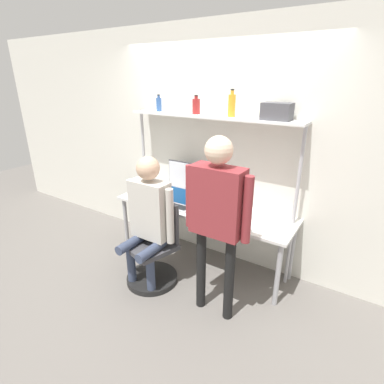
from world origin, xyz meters
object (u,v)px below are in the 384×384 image
object	(u,v)px
laptop	(179,201)
bottle_red	(196,106)
cell_phone	(201,211)
bottle_blue	(159,104)
monitor	(188,179)
person_standing	(217,207)
office_chair	(154,258)
storage_box	(277,111)
bottle_amber	(232,105)
person_seated	(148,212)

from	to	relation	value
laptop	bottle_red	world-z (taller)	bottle_red
cell_phone	bottle_blue	bearing A→B (deg)	160.64
monitor	person_standing	world-z (taller)	person_standing
cell_phone	laptop	bearing A→B (deg)	179.47
monitor	bottle_blue	bearing A→B (deg)	176.70
office_chair	bottle_blue	size ratio (longest dim) A/B	4.78
laptop	bottle_red	xyz separation A→B (m)	(0.07, 0.26, 1.04)
monitor	storage_box	distance (m)	1.30
monitor	bottle_red	world-z (taller)	bottle_red
bottle_amber	laptop	bearing A→B (deg)	-152.43
monitor	office_chair	xyz separation A→B (m)	(0.02, -0.71, -0.70)
cell_phone	bottle_amber	xyz separation A→B (m)	(0.20, 0.26, 1.13)
office_chair	storage_box	distance (m)	1.97
monitor	cell_phone	world-z (taller)	monitor
laptop	bottle_red	distance (m)	1.08
cell_phone	person_standing	xyz separation A→B (m)	(0.49, -0.55, 0.37)
office_chair	bottle_blue	distance (m)	1.77
cell_phone	bottle_blue	size ratio (longest dim) A/B	0.79
person_seated	bottle_blue	world-z (taller)	bottle_blue
cell_phone	bottle_amber	distance (m)	1.17
person_seated	bottle_blue	distance (m)	1.33
person_seated	storage_box	distance (m)	1.59
person_standing	person_seated	bearing A→B (deg)	177.88
bottle_blue	cell_phone	bearing A→B (deg)	-19.36
person_standing	bottle_red	size ratio (longest dim) A/B	8.50
laptop	cell_phone	distance (m)	0.30
storage_box	monitor	bearing A→B (deg)	-178.58
cell_phone	office_chair	world-z (taller)	office_chair
person_standing	bottle_red	distance (m)	1.30
monitor	laptop	distance (m)	0.31
bottle_blue	person_standing	bearing A→B (deg)	-33.21
monitor	bottle_amber	xyz separation A→B (m)	(0.52, 0.02, 0.88)
office_chair	storage_box	size ratio (longest dim) A/B	3.33
person_standing	storage_box	distance (m)	1.10
cell_phone	bottle_red	distance (m)	1.15
person_seated	person_standing	distance (m)	0.84
cell_phone	person_seated	bearing A→B (deg)	-121.22
monitor	laptop	bearing A→B (deg)	-85.02
monitor	cell_phone	bearing A→B (deg)	-36.56
person_seated	bottle_red	bearing A→B (deg)	83.83
person_seated	bottle_amber	size ratio (longest dim) A/B	5.21
office_chair	bottle_amber	bearing A→B (deg)	55.92
office_chair	person_standing	bearing A→B (deg)	-5.18
monitor	person_seated	bearing A→B (deg)	-89.42
person_seated	cell_phone	bearing A→B (deg)	58.78
cell_phone	storage_box	world-z (taller)	storage_box
person_standing	bottle_blue	world-z (taller)	bottle_blue
storage_box	bottle_amber	bearing A→B (deg)	180.00
bottle_amber	bottle_blue	bearing A→B (deg)	180.00
office_chair	person_seated	size ratio (longest dim) A/B	0.64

